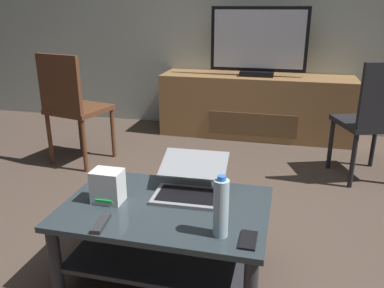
% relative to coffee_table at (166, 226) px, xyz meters
% --- Properties ---
extents(ground_plane, '(7.68, 7.68, 0.00)m').
position_rel_coffee_table_xyz_m(ground_plane, '(0.02, 0.24, -0.26)').
color(ground_plane, '#4C3D33').
extents(coffee_table, '(1.01, 0.67, 0.38)m').
position_rel_coffee_table_xyz_m(coffee_table, '(0.00, 0.00, 0.00)').
color(coffee_table, '#2D383D').
rests_on(coffee_table, ground).
extents(media_cabinet, '(1.95, 0.52, 0.63)m').
position_rel_coffee_table_xyz_m(media_cabinet, '(0.22, 2.42, 0.05)').
color(media_cabinet, olive).
rests_on(media_cabinet, ground).
extents(television, '(0.95, 0.20, 0.67)m').
position_rel_coffee_table_xyz_m(television, '(0.22, 2.40, 0.69)').
color(television, black).
rests_on(television, media_cabinet).
extents(dining_chair, '(0.56, 0.56, 0.94)m').
position_rel_coffee_table_xyz_m(dining_chair, '(1.20, 1.46, 0.26)').
color(dining_chair, black).
rests_on(dining_chair, ground).
extents(side_chair, '(0.53, 0.53, 0.95)m').
position_rel_coffee_table_xyz_m(side_chair, '(-1.20, 1.24, 0.27)').
color(side_chair, '#59331E').
rests_on(side_chair, ground).
extents(laptop, '(0.37, 0.39, 0.17)m').
position_rel_coffee_table_xyz_m(laptop, '(0.09, 0.16, 0.18)').
color(laptop, gray).
rests_on(laptop, coffee_table).
extents(router_box, '(0.15, 0.12, 0.17)m').
position_rel_coffee_table_xyz_m(router_box, '(-0.29, -0.03, 0.20)').
color(router_box, white).
rests_on(router_box, coffee_table).
extents(water_bottle_near, '(0.07, 0.07, 0.28)m').
position_rel_coffee_table_xyz_m(water_bottle_near, '(0.31, -0.20, 0.25)').
color(water_bottle_near, silver).
rests_on(water_bottle_near, coffee_table).
extents(cell_phone, '(0.07, 0.14, 0.01)m').
position_rel_coffee_table_xyz_m(cell_phone, '(0.43, -0.22, 0.12)').
color(cell_phone, black).
rests_on(cell_phone, coffee_table).
extents(tv_remote, '(0.06, 0.16, 0.02)m').
position_rel_coffee_table_xyz_m(tv_remote, '(-0.22, -0.25, 0.13)').
color(tv_remote, '#2D2D30').
rests_on(tv_remote, coffee_table).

